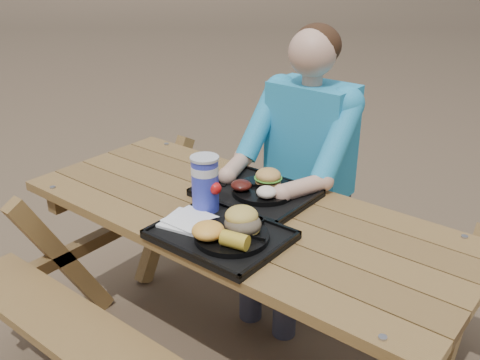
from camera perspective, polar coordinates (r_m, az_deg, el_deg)
The scene contains 18 objects.
ground at distance 2.52m, azimuth 0.00°, elevation -18.57°, with size 60.00×60.00×0.00m, color #999999.
picnic_table at distance 2.28m, azimuth 0.00°, elevation -11.65°, with size 1.80×1.49×0.75m, color #999999, non-canonical shape.
tray_near at distance 1.89m, azimuth -2.08°, elevation -5.96°, with size 0.45×0.35×0.02m, color black.
tray_far at distance 2.19m, azimuth 1.71°, elevation -1.48°, with size 0.45×0.35×0.02m, color black.
plate_near at distance 1.85m, azimuth -0.88°, elevation -6.03°, with size 0.26×0.26×0.02m, color black.
plate_far at distance 2.17m, azimuth 2.51°, elevation -1.13°, with size 0.26×0.26×0.02m, color black.
napkin_stack at distance 1.96m, azimuth -5.78°, elevation -4.30°, with size 0.16×0.16×0.02m, color white.
soda_cup at distance 2.01m, azimuth -3.73°, elevation -0.50°, with size 0.10×0.10×0.21m, color #1722AD.
condiment_bbq at distance 1.95m, azimuth 0.42°, elevation -4.06°, with size 0.05×0.05×0.03m, color black.
condiment_mustard at distance 1.92m, azimuth 1.85°, elevation -4.54°, with size 0.05×0.05×0.03m, color yellow.
sandwich at distance 1.83m, azimuth 0.31°, elevation -3.64°, with size 0.12×0.12×0.13m, color gold, non-canonical shape.
mac_cheese at distance 1.81m, azimuth -3.43°, elevation -5.40°, with size 0.11×0.11×0.06m, color #FEB742.
corn_cob at distance 1.75m, azimuth -0.55°, elevation -6.44°, with size 0.09×0.09×0.05m, color gold, non-canonical shape.
cutlery_far at distance 2.29m, azimuth -1.28°, elevation 0.06°, with size 0.03×0.15×0.01m, color black.
burger at distance 2.20m, azimuth 3.04°, elevation 0.83°, with size 0.11×0.11×0.10m, color #D09549, non-canonical shape.
baked_beans at distance 2.15m, azimuth 0.13°, elevation -0.57°, with size 0.09×0.09×0.04m, color #45120D.
potato_salad at distance 2.09m, azimuth 2.84°, elevation -1.30°, with size 0.08×0.08×0.04m, color white.
diner at distance 2.57m, azimuth 7.08°, elevation -0.54°, with size 0.48×0.84×1.28m, color #1B91C1, non-canonical shape.
Camera 1 is at (1.15, -1.44, 1.71)m, focal length 40.00 mm.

